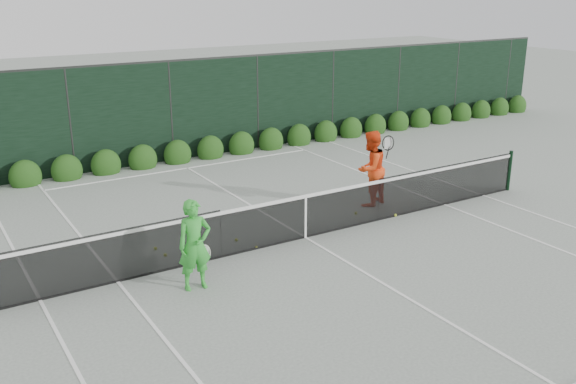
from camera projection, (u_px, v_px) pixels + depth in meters
ground at (305, 238)px, 13.83m from camera, size 80.00×80.00×0.00m
tennis_net at (305, 215)px, 13.65m from camera, size 12.90×0.10×1.07m
player_woman at (195, 245)px, 11.32m from camera, size 0.67×0.45×1.67m
player_man at (370, 168)px, 15.60m from camera, size 1.08×0.95×1.86m
court_lines at (305, 237)px, 13.83m from camera, size 11.03×23.83×0.01m
windscreen_fence at (391, 207)px, 11.16m from camera, size 32.00×21.07×3.06m
hedge_row at (178, 155)px, 19.54m from camera, size 31.66×0.65×0.94m
tennis_balls at (256, 238)px, 13.74m from camera, size 5.59×1.14×0.07m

